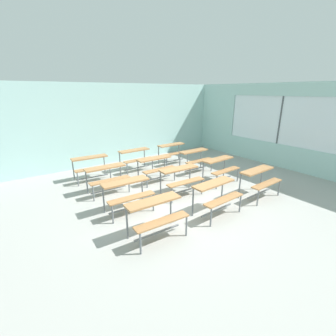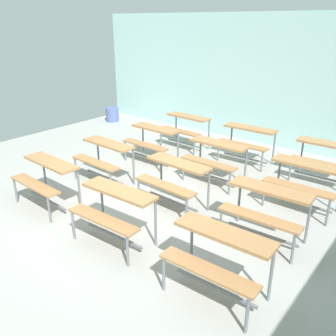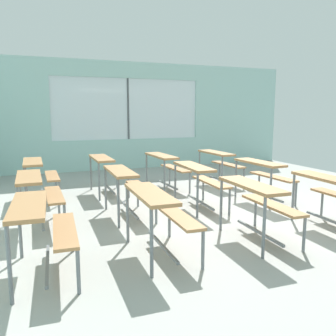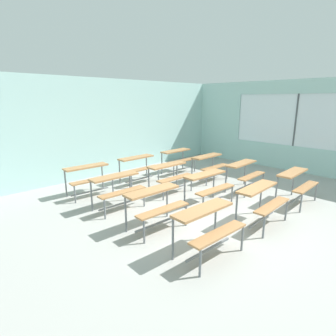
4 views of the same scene
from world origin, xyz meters
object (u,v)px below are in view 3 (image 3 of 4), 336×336
desk_bench_r0c0 (333,189)px  desk_bench_r1c1 (199,175)px  desk_bench_r1c2 (166,163)px  desk_bench_r3c0 (42,220)px  desk_bench_r2c1 (127,181)px  desk_bench_r0c1 (264,171)px  desk_bench_r3c1 (38,188)px  desk_bench_r3c2 (40,170)px  desk_bench_r2c0 (160,207)px  desk_bench_r2c2 (107,166)px  desk_bench_r0c2 (220,160)px  desk_bench_r1c0 (258,197)px

desk_bench_r0c0 → desk_bench_r1c1: 2.03m
desk_bench_r1c2 → desk_bench_r3c0: bearing=139.1°
desk_bench_r2c1 → desk_bench_r0c1: bearing=-88.8°
desk_bench_r3c0 → desk_bench_r3c1: (1.59, 0.01, 0.00)m
desk_bench_r1c1 → desk_bench_r3c2: (1.57, 2.48, 0.00)m
desk_bench_r1c2 → desk_bench_r2c0: bearing=155.4°
desk_bench_r0c0 → desk_bench_r3c1: size_ratio=1.02×
desk_bench_r0c1 → desk_bench_r2c0: size_ratio=1.01×
desk_bench_r1c2 → desk_bench_r3c1: size_ratio=1.02×
desk_bench_r3c0 → desk_bench_r3c2: 3.18m
desk_bench_r0c0 → desk_bench_r1c2: same height
desk_bench_r1c2 → desk_bench_r2c2: same height
desk_bench_r3c0 → desk_bench_r3c2: bearing=2.2°
desk_bench_r3c0 → desk_bench_r0c2: bearing=-46.9°
desk_bench_r1c0 → desk_bench_r2c0: same height
desk_bench_r1c1 → desk_bench_r3c1: size_ratio=1.02×
desk_bench_r1c1 → desk_bench_r2c1: (-0.01, 1.24, 0.00)m
desk_bench_r1c0 → desk_bench_r0c2: bearing=-19.7°
desk_bench_r0c0 → desk_bench_r3c0: same height
desk_bench_r0c1 → desk_bench_r2c2: 2.99m
desk_bench_r0c2 → desk_bench_r1c1: same height
desk_bench_r0c0 → desk_bench_r3c1: 4.09m
desk_bench_r0c1 → desk_bench_r0c2: same height
desk_bench_r0c2 → desk_bench_r3c0: same height
desk_bench_r2c0 → desk_bench_r3c2: bearing=22.2°
desk_bench_r1c2 → desk_bench_r3c2: 2.47m
desk_bench_r1c0 → desk_bench_r0c0: bearing=-88.1°
desk_bench_r1c2 → desk_bench_r3c1: 2.98m
desk_bench_r1c0 → desk_bench_r3c2: (3.16, 2.50, 0.00)m
desk_bench_r0c1 → desk_bench_r1c0: size_ratio=1.00×
desk_bench_r0c0 → desk_bench_r0c2: bearing=1.1°
desk_bench_r0c1 → desk_bench_r1c2: (1.55, 1.30, 0.00)m
desk_bench_r2c0 → desk_bench_r0c1: bearing=-57.0°
desk_bench_r3c1 → desk_bench_r2c2: bearing=-38.8°
desk_bench_r2c1 → desk_bench_r3c1: size_ratio=1.00×
desk_bench_r3c0 → desk_bench_r3c2: size_ratio=1.02×
desk_bench_r0c1 → desk_bench_r0c2: bearing=-2.9°
desk_bench_r2c0 → desk_bench_r3c1: same height
desk_bench_r0c0 → desk_bench_r3c1: same height
desk_bench_r1c2 → desk_bench_r2c0: (-3.13, 1.27, 0.00)m
desk_bench_r1c2 → desk_bench_r2c1: bearing=139.2°
desk_bench_r2c2 → desk_bench_r3c0: size_ratio=0.98×
desk_bench_r0c2 → desk_bench_r1c1: (-1.62, 1.31, 0.00)m
desk_bench_r1c1 → desk_bench_r3c0: size_ratio=1.00×
desk_bench_r2c2 → desk_bench_r3c0: 3.49m
desk_bench_r2c0 → desk_bench_r2c2: bearing=0.4°
desk_bench_r1c0 → desk_bench_r1c1: (1.60, 0.02, 0.00)m
desk_bench_r2c2 → desk_bench_r2c1: bearing=179.7°
desk_bench_r0c2 → desk_bench_r3c0: size_ratio=0.99×
desk_bench_r0c1 → desk_bench_r2c1: (-0.01, 2.53, 0.00)m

